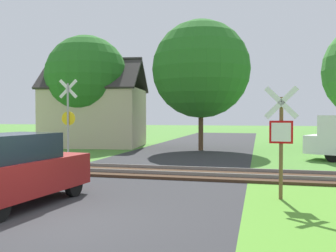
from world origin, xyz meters
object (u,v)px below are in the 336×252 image
(house, at_px, (95,115))
(tree_center, at_px, (201,69))
(stop_sign_near, at_px, (281,135))
(crossing_sign_far, at_px, (68,116))
(parked_car, at_px, (16,170))
(tree_left, at_px, (87,77))

(house, bearing_deg, tree_center, -16.85)
(stop_sign_near, bearing_deg, house, -45.88)
(crossing_sign_far, height_order, parked_car, crossing_sign_far)
(tree_left, bearing_deg, stop_sign_near, -48.69)
(stop_sign_near, relative_size, parked_car, 0.72)
(stop_sign_near, height_order, tree_center, tree_center)
(tree_center, bearing_deg, parked_car, -97.68)
(stop_sign_near, distance_m, tree_center, 14.64)
(tree_center, bearing_deg, stop_sign_near, -72.77)
(stop_sign_near, distance_m, parked_car, 6.79)
(parked_car, bearing_deg, tree_center, 88.82)
(crossing_sign_far, relative_size, house, 0.51)
(stop_sign_near, xyz_separation_m, parked_car, (-6.35, -2.28, -0.80))
(tree_center, distance_m, parked_car, 16.57)
(house, relative_size, parked_car, 1.82)
(tree_left, relative_size, tree_center, 0.95)
(tree_left, bearing_deg, house, 69.02)
(parked_car, bearing_deg, house, 115.24)
(stop_sign_near, relative_size, house, 0.40)
(house, height_order, parked_car, house)
(stop_sign_near, bearing_deg, parked_car, 24.73)
(stop_sign_near, height_order, crossing_sign_far, crossing_sign_far)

